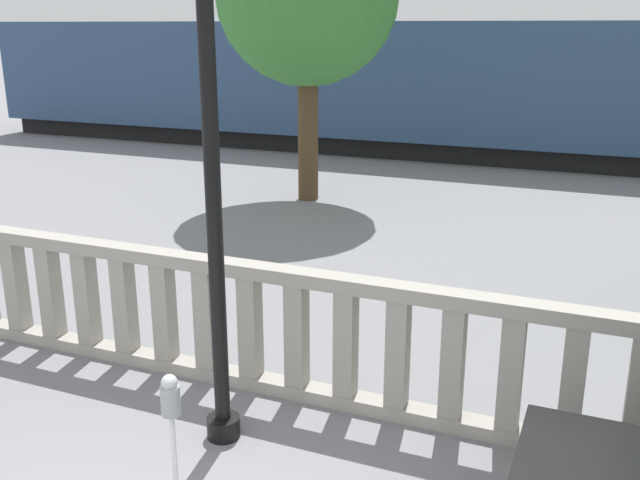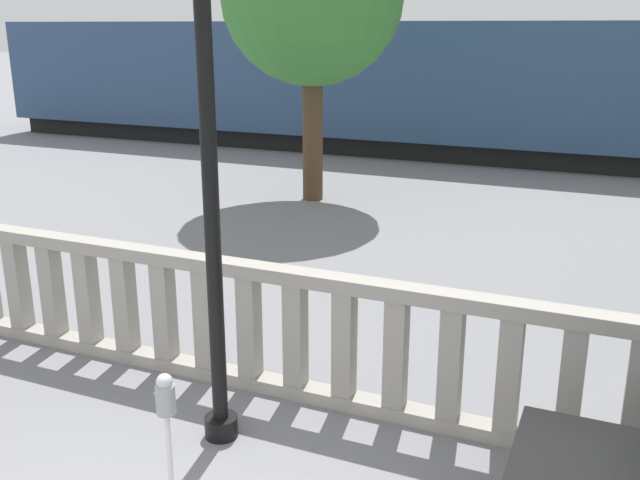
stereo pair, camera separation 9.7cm
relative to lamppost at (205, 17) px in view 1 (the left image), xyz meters
name	(u,v)px [view 1 (the left image)]	position (x,y,z in m)	size (l,w,h in m)	color
balustrade	(321,339)	(0.58, 0.96, -3.06)	(14.01, 0.24, 1.38)	#9E998E
lamppost	(205,17)	(0.00, 0.00, 0.00)	(0.33, 0.33, 6.98)	black
parking_meter	(171,410)	(0.31, -1.22, -2.75)	(0.14, 0.14, 1.29)	silver
train_near	(412,86)	(-2.60, 15.58, -1.77)	(28.05, 3.04, 4.40)	black
train_far	(479,79)	(-1.66, 20.87, -1.89)	(19.63, 3.17, 4.12)	black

